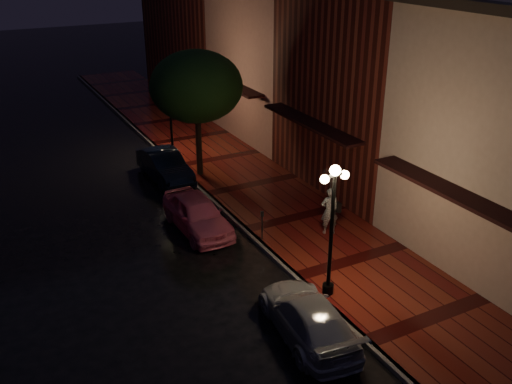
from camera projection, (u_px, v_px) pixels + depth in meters
ground at (246, 233)px, 21.91m from camera, size 120.00×120.00×0.00m
sidewalk at (296, 219)px, 22.84m from camera, size 4.50×60.00×0.15m
curb at (246, 231)px, 21.88m from camera, size 0.25×60.00×0.15m
storefront_mid at (371, 63)px, 24.25m from camera, size 5.00×8.00×11.00m
storefront_far at (277, 55)px, 31.11m from camera, size 5.00×8.00×9.00m
storefront_extra at (205, 23)px, 38.98m from camera, size 5.00×12.00×10.00m
streetlamp_near at (332, 223)px, 16.96m from camera, size 0.96×0.36×4.31m
streetlamp_far at (170, 109)px, 28.26m from camera, size 0.96×0.36×4.31m
street_tree at (197, 88)px, 25.27m from camera, size 4.16×4.16×5.80m
pink_car at (197, 214)px, 21.82m from camera, size 1.72×4.13×1.40m
navy_car at (165, 166)px, 26.47m from camera, size 1.59×4.17×1.36m
silver_car at (308, 317)px, 16.02m from camera, size 2.28×4.47×1.24m
woman_with_umbrella at (331, 192)px, 20.89m from camera, size 1.07×1.09×2.58m
parking_meter at (262, 223)px, 20.81m from camera, size 0.13×0.11×1.16m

